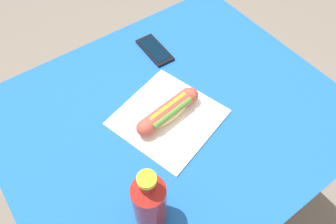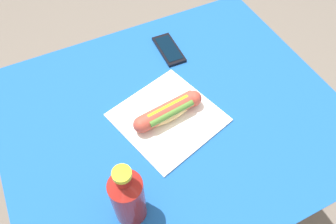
{
  "view_description": "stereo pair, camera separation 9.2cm",
  "coord_description": "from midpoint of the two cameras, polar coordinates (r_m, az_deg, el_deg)",
  "views": [
    {
      "loc": [
        0.34,
        0.45,
        1.52
      ],
      "look_at": [
        0.02,
        0.01,
        0.77
      ],
      "focal_mm": 35.0,
      "sensor_mm": 36.0,
      "label": 1
    },
    {
      "loc": [
        0.26,
        0.49,
        1.52
      ],
      "look_at": [
        0.02,
        0.01,
        0.77
      ],
      "focal_mm": 35.0,
      "sensor_mm": 36.0,
      "label": 2
    }
  ],
  "objects": [
    {
      "name": "dining_table",
      "position": [
        1.09,
        -1.8,
        -5.13
      ],
      "size": [
        0.98,
        0.82,
        0.74
      ],
      "color": "brown",
      "rests_on": "ground"
    },
    {
      "name": "ground_plane",
      "position": [
        1.62,
        -1.25,
        -15.91
      ],
      "size": [
        6.0,
        6.0,
        0.0
      ],
      "primitive_type": "plane",
      "color": "#6B6056",
      "rests_on": "ground"
    },
    {
      "name": "cell_phone",
      "position": [
        1.13,
        -4.72,
        10.56
      ],
      "size": [
        0.07,
        0.15,
        0.01
      ],
      "color": "black",
      "rests_on": "dining_table"
    },
    {
      "name": "soda_bottle",
      "position": [
        0.74,
        -6.97,
        -15.51
      ],
      "size": [
        0.07,
        0.07,
        0.21
      ],
      "color": "maroon",
      "rests_on": "dining_table"
    },
    {
      "name": "paper_wrapper",
      "position": [
        0.95,
        -2.79,
        -1.15
      ],
      "size": [
        0.33,
        0.33,
        0.01
      ],
      "primitive_type": "cube",
      "rotation": [
        0.0,
        0.0,
        0.28
      ],
      "color": "white",
      "rests_on": "dining_table"
    },
    {
      "name": "hot_dog",
      "position": [
        0.92,
        -2.83,
        -0.07
      ],
      "size": [
        0.22,
        0.08,
        0.05
      ],
      "color": "#DBB26B",
      "rests_on": "paper_wrapper"
    }
  ]
}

